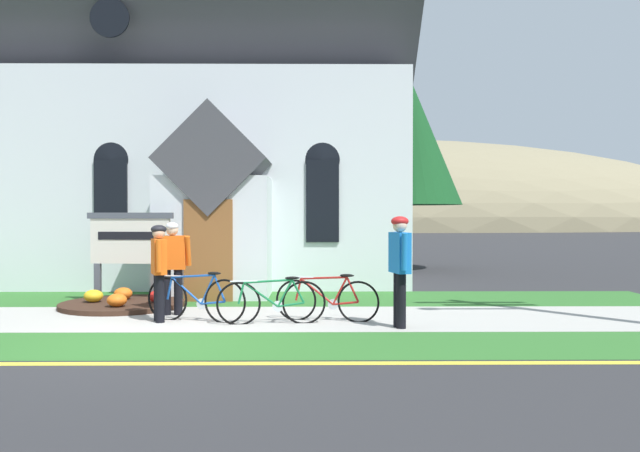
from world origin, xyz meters
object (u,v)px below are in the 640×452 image
(cyclist_in_blue_jersey, at_px, (172,261))
(roadside_conifer, at_px, (408,139))
(cyclist_in_yellow_jersey, at_px, (159,266))
(cyclist_in_orange_jersey, at_px, (400,262))
(bicycle_red, at_px, (196,299))
(bicycle_blue, at_px, (272,302))
(bicycle_silver, at_px, (327,299))
(church_sign, at_px, (130,243))

(cyclist_in_blue_jersey, distance_m, roadside_conifer, 11.21)
(cyclist_in_yellow_jersey, bearing_deg, cyclist_in_orange_jersey, -8.58)
(bicycle_red, relative_size, cyclist_in_blue_jersey, 1.05)
(bicycle_blue, xyz_separation_m, cyclist_in_blue_jersey, (-1.83, 0.91, 0.59))
(bicycle_blue, relative_size, roadside_conifer, 0.28)
(bicycle_silver, bearing_deg, roadside_conifer, 73.95)
(bicycle_blue, distance_m, cyclist_in_blue_jersey, 2.13)
(church_sign, xyz_separation_m, bicycle_silver, (3.92, -2.14, -0.85))
(bicycle_blue, xyz_separation_m, roadside_conifer, (3.73, 10.09, 3.85))
(bicycle_silver, xyz_separation_m, cyclist_in_blue_jersey, (-2.74, 0.62, 0.60))
(bicycle_red, height_order, cyclist_in_orange_jersey, cyclist_in_orange_jersey)
(bicycle_red, relative_size, cyclist_in_orange_jersey, 0.99)
(cyclist_in_yellow_jersey, bearing_deg, bicycle_silver, 1.60)
(bicycle_silver, relative_size, cyclist_in_yellow_jersey, 1.08)
(church_sign, height_order, cyclist_in_blue_jersey, church_sign)
(bicycle_silver, bearing_deg, church_sign, 151.38)
(bicycle_red, distance_m, roadside_conifer, 11.68)
(church_sign, bearing_deg, cyclist_in_orange_jersey, -29.12)
(cyclist_in_yellow_jersey, relative_size, cyclist_in_orange_jersey, 0.92)
(church_sign, height_order, cyclist_in_orange_jersey, church_sign)
(bicycle_silver, distance_m, bicycle_blue, 0.96)
(church_sign, xyz_separation_m, roadside_conifer, (6.74, 7.65, 3.01))
(bicycle_silver, bearing_deg, bicycle_blue, -161.95)
(cyclist_in_orange_jersey, bearing_deg, cyclist_in_blue_jersey, 161.58)
(bicycle_silver, xyz_separation_m, bicycle_blue, (-0.91, -0.30, 0.00))
(bicycle_blue, height_order, cyclist_in_blue_jersey, cyclist_in_blue_jersey)
(cyclist_in_orange_jersey, bearing_deg, bicycle_red, 169.28)
(bicycle_silver, distance_m, cyclist_in_orange_jersey, 1.47)
(church_sign, height_order, bicycle_blue, church_sign)
(church_sign, xyz_separation_m, cyclist_in_orange_jersey, (5.05, -2.81, -0.17))
(cyclist_in_blue_jersey, bearing_deg, cyclist_in_yellow_jersey, -95.27)
(cyclist_in_yellow_jersey, bearing_deg, bicycle_red, 3.34)
(cyclist_in_orange_jersey, bearing_deg, bicycle_blue, 169.59)
(bicycle_silver, relative_size, bicycle_blue, 0.98)
(roadside_conifer, bearing_deg, cyclist_in_orange_jersey, -99.20)
(cyclist_in_blue_jersey, distance_m, cyclist_in_orange_jersey, 4.07)
(church_sign, bearing_deg, bicycle_red, -51.58)
(church_sign, bearing_deg, cyclist_in_blue_jersey, -52.12)
(church_sign, height_order, bicycle_red, church_sign)
(cyclist_in_orange_jersey, relative_size, roadside_conifer, 0.28)
(cyclist_in_yellow_jersey, distance_m, roadside_conifer, 11.82)
(bicycle_blue, bearing_deg, roadside_conifer, 69.72)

